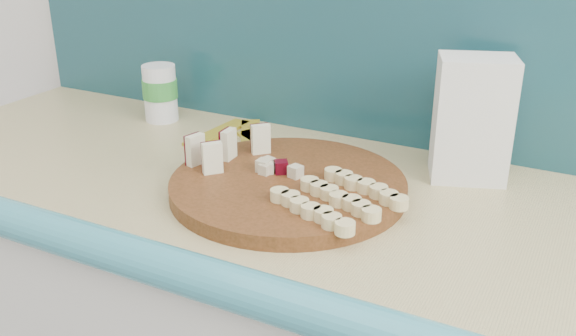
# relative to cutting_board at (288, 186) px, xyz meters

# --- Properties ---
(backsplash) EXTENTS (2.20, 0.02, 0.50)m
(backsplash) POSITION_rel_cutting_board_xyz_m (0.28, 0.31, 0.24)
(backsplash) COLOR teal
(backsplash) RESTS_ON kitchen_counter
(cutting_board) EXTENTS (0.51, 0.51, 0.02)m
(cutting_board) POSITION_rel_cutting_board_xyz_m (0.00, 0.00, 0.00)
(cutting_board) COLOR #3F240D
(cutting_board) RESTS_ON kitchen_counter
(apple_wedges) EXTENTS (0.10, 0.15, 0.05)m
(apple_wedges) POSITION_rel_cutting_board_xyz_m (-0.13, 0.02, 0.04)
(apple_wedges) COLOR #EFEABF
(apple_wedges) RESTS_ON cutting_board
(apple_chunks) EXTENTS (0.06, 0.06, 0.02)m
(apple_chunks) POSITION_rel_cutting_board_xyz_m (-0.02, 0.01, 0.02)
(apple_chunks) COLOR beige
(apple_chunks) RESTS_ON cutting_board
(banana_slices) EXTENTS (0.20, 0.19, 0.02)m
(banana_slices) POSITION_rel_cutting_board_xyz_m (0.11, -0.04, 0.02)
(banana_slices) COLOR beige
(banana_slices) RESTS_ON cutting_board
(flour_bag) EXTENTS (0.15, 0.13, 0.21)m
(flour_bag) POSITION_rel_cutting_board_xyz_m (0.25, 0.20, 0.09)
(flour_bag) COLOR white
(flour_bag) RESTS_ON kitchen_counter
(canister) EXTENTS (0.08, 0.08, 0.12)m
(canister) POSITION_rel_cutting_board_xyz_m (-0.42, 0.20, 0.05)
(canister) COLOR white
(canister) RESTS_ON kitchen_counter
(banana_peel) EXTENTS (0.24, 0.20, 0.01)m
(banana_peel) POSITION_rel_cutting_board_xyz_m (-0.20, 0.18, -0.01)
(banana_peel) COLOR gold
(banana_peel) RESTS_ON kitchen_counter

